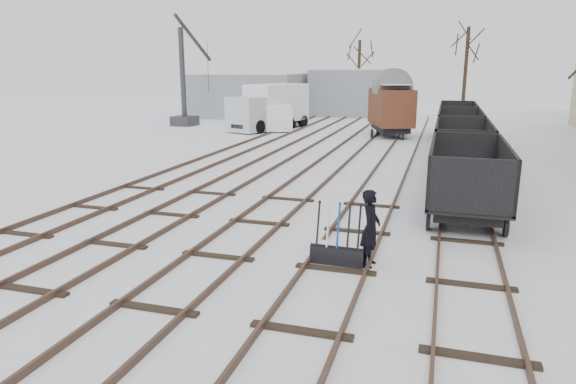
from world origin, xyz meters
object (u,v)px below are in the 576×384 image
object	(u,v)px
box_van_wagon	(391,106)
crane	(185,97)
worker	(371,228)
lorry	(270,106)
freight_wagon_a	(466,189)
panel_van	(277,117)
ground_frame	(338,252)

from	to	relation	value
box_van_wagon	crane	xyz separation A→B (m)	(-16.78, 2.22, 0.21)
worker	lorry	distance (m)	28.00
freight_wagon_a	panel_van	distance (m)	24.19
ground_frame	worker	size ratio (longest dim) A/B	0.80
worker	box_van_wagon	world-z (taller)	box_van_wagon
freight_wagon_a	box_van_wagon	bearing A→B (deg)	102.92
box_van_wagon	panel_van	bearing A→B (deg)	151.81
ground_frame	lorry	bearing A→B (deg)	113.60
ground_frame	lorry	xyz separation A→B (m)	(-10.53, 25.71, 1.46)
ground_frame	crane	bearing A→B (deg)	125.69
box_van_wagon	lorry	size ratio (longest dim) A/B	0.67
panel_van	worker	bearing A→B (deg)	-90.49
ground_frame	lorry	distance (m)	27.82
panel_van	freight_wagon_a	bearing A→B (deg)	-80.73
lorry	panel_van	distance (m)	0.95
worker	lorry	world-z (taller)	lorry
panel_van	crane	size ratio (longest dim) A/B	0.54
ground_frame	worker	distance (m)	1.00
lorry	crane	bearing A→B (deg)	-165.07
crane	panel_van	bearing A→B (deg)	1.09
worker	crane	size ratio (longest dim) A/B	0.21
crane	ground_frame	bearing A→B (deg)	-48.59
worker	panel_van	size ratio (longest dim) A/B	0.39
ground_frame	box_van_wagon	size ratio (longest dim) A/B	0.29
freight_wagon_a	box_van_wagon	distance (m)	19.57
worker	lorry	size ratio (longest dim) A/B	0.24
freight_wagon_a	worker	bearing A→B (deg)	-114.17
ground_frame	box_van_wagon	world-z (taller)	box_van_wagon
worker	crane	world-z (taller)	crane
panel_van	box_van_wagon	bearing A→B (deg)	-32.23
freight_wagon_a	crane	distance (m)	30.02
freight_wagon_a	panel_van	bearing A→B (deg)	122.50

